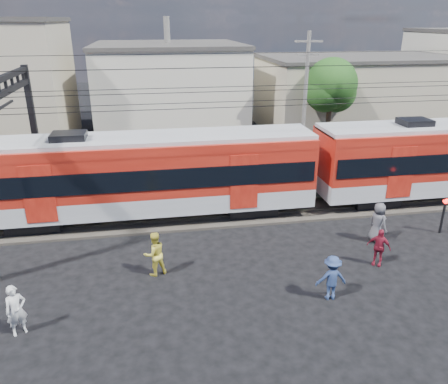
{
  "coord_description": "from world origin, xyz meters",
  "views": [
    {
      "loc": [
        -3.9,
        -11.81,
        9.16
      ],
      "look_at": [
        -0.99,
        5.0,
        2.38
      ],
      "focal_mm": 35.0,
      "sensor_mm": 36.0,
      "label": 1
    }
  ],
  "objects_px": {
    "pedestrian_a": "(16,310)",
    "crossing_signal": "(444,209)",
    "pedestrian_c": "(331,278)",
    "commuter_train": "(149,173)"
  },
  "relations": [
    {
      "from": "commuter_train",
      "to": "crossing_signal",
      "type": "height_order",
      "value": "commuter_train"
    },
    {
      "from": "pedestrian_a",
      "to": "crossing_signal",
      "type": "height_order",
      "value": "crossing_signal"
    },
    {
      "from": "pedestrian_a",
      "to": "pedestrian_c",
      "type": "bearing_deg",
      "value": -28.86
    },
    {
      "from": "commuter_train",
      "to": "pedestrian_c",
      "type": "bearing_deg",
      "value": -51.99
    },
    {
      "from": "pedestrian_a",
      "to": "pedestrian_c",
      "type": "height_order",
      "value": "pedestrian_a"
    },
    {
      "from": "commuter_train",
      "to": "pedestrian_a",
      "type": "xyz_separation_m",
      "value": [
        -4.23,
        -7.8,
        -1.55
      ]
    },
    {
      "from": "pedestrian_a",
      "to": "crossing_signal",
      "type": "distance_m",
      "value": 17.72
    },
    {
      "from": "pedestrian_c",
      "to": "commuter_train",
      "type": "bearing_deg",
      "value": -48.96
    },
    {
      "from": "pedestrian_c",
      "to": "crossing_signal",
      "type": "height_order",
      "value": "crossing_signal"
    },
    {
      "from": "pedestrian_a",
      "to": "crossing_signal",
      "type": "relative_size",
      "value": 0.98
    }
  ]
}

